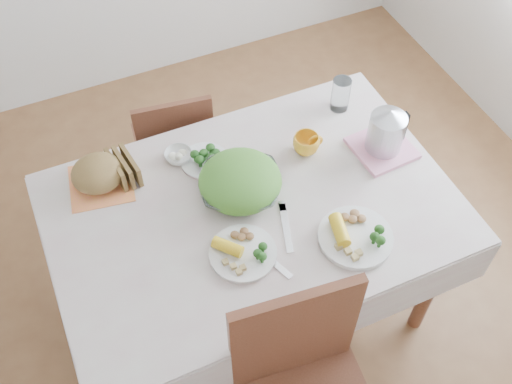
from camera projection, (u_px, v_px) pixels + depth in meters
name	position (u px, v px, depth m)	size (l,w,h in m)	color
floor	(254.00, 303.00, 2.83)	(3.60, 3.60, 0.00)	brown
dining_table	(254.00, 262.00, 2.53)	(1.40, 0.90, 0.75)	brown
tablecloth	(253.00, 208.00, 2.23)	(1.50, 1.00, 0.01)	beige
chair_far	(172.00, 134.00, 2.87)	(0.36, 0.36, 0.81)	brown
salad_bowl	(240.00, 186.00, 2.25)	(0.29, 0.29, 0.07)	white
dinner_plate_left	(243.00, 253.00, 2.09)	(0.24, 0.24, 0.02)	white
dinner_plate_right	(355.00, 237.00, 2.13)	(0.27, 0.27, 0.02)	white
broccoli_plate	(205.00, 161.00, 2.36)	(0.19, 0.19, 0.02)	beige
napkin	(101.00, 184.00, 2.30)	(0.24, 0.24, 0.00)	#FF8F4E
bread_loaf	(98.00, 174.00, 2.25)	(0.20, 0.19, 0.12)	brown
fruit_bowl	(178.00, 156.00, 2.36)	(0.11, 0.11, 0.03)	white
yellow_mug	(306.00, 144.00, 2.37)	(0.11, 0.11, 0.08)	yellow
glass_tumbler	(340.00, 96.00, 2.51)	(0.08, 0.08, 0.15)	white
pink_tray	(382.00, 148.00, 2.40)	(0.23, 0.23, 0.02)	pink
electric_kettle	(387.00, 128.00, 2.31)	(0.14, 0.14, 0.20)	#B2B5BA
fork_left	(271.00, 260.00, 2.08)	(0.02, 0.19, 0.00)	silver
fork_right	(286.00, 228.00, 2.17)	(0.03, 0.22, 0.00)	silver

